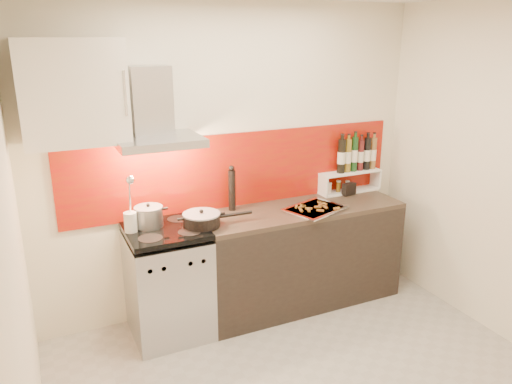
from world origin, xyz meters
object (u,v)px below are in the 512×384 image
pepper_mill (232,189)px  baking_tray (315,209)px  range_stove (168,283)px  saute_pan (202,219)px  stock_pot (149,217)px  counter (300,255)px

pepper_mill → baking_tray: pepper_mill is taller
range_stove → saute_pan: size_ratio=1.61×
stock_pot → pepper_mill: bearing=8.2°
range_stove → stock_pot: 0.57m
stock_pot → saute_pan: (0.38, -0.16, -0.03)m
range_stove → stock_pot: bearing=137.5°
pepper_mill → stock_pot: bearing=-171.8°
stock_pot → pepper_mill: pepper_mill is taller
range_stove → baking_tray: baking_tray is taller
stock_pot → saute_pan: stock_pot is taller
range_stove → counter: bearing=0.2°
pepper_mill → counter: bearing=-18.8°
saute_pan → pepper_mill: (0.36, 0.26, 0.13)m
saute_pan → pepper_mill: bearing=36.4°
counter → saute_pan: (-0.92, -0.07, 0.51)m
range_stove → pepper_mill: bearing=17.2°
counter → baking_tray: 0.49m
saute_pan → baking_tray: size_ratio=0.99×
counter → baking_tray: baking_tray is taller
range_stove → baking_tray: (1.27, -0.11, 0.47)m
range_stove → baking_tray: size_ratio=1.59×
range_stove → saute_pan: 0.59m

